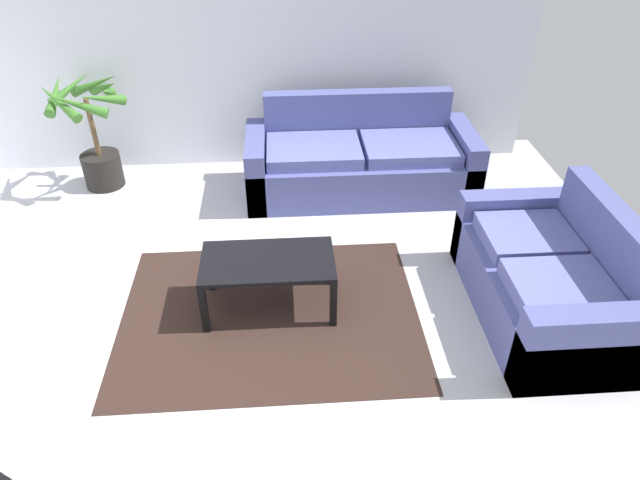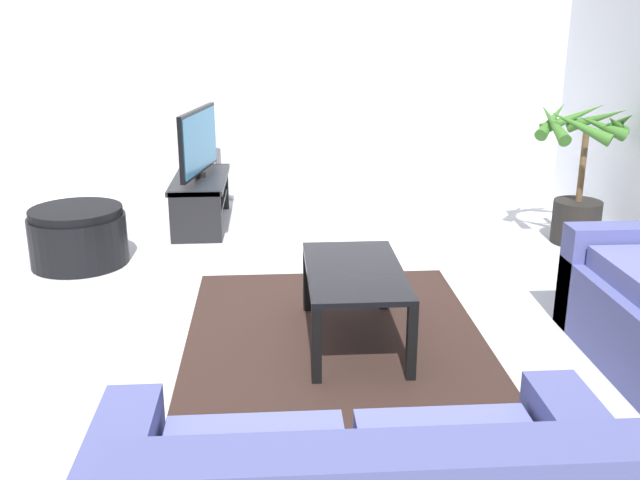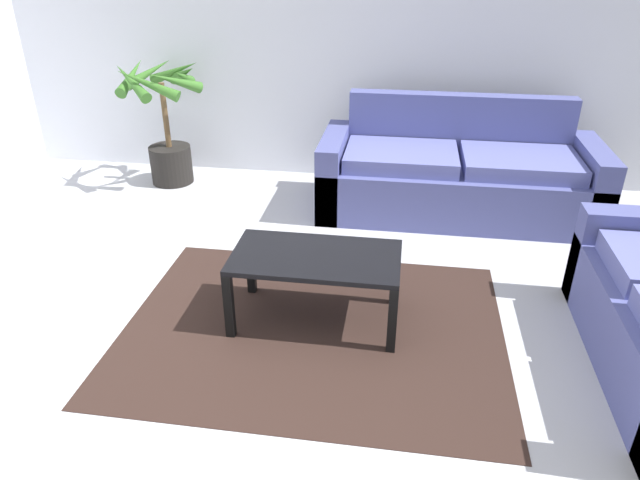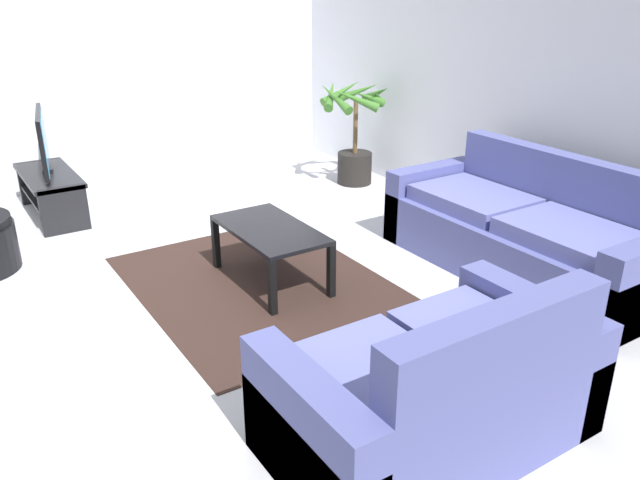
{
  "view_description": "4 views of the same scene",
  "coord_description": "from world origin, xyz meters",
  "views": [
    {
      "loc": [
        0.41,
        -2.75,
        2.91
      ],
      "look_at": [
        0.64,
        0.5,
        0.63
      ],
      "focal_mm": 32.19,
      "sensor_mm": 36.0,
      "label": 1
    },
    {
      "loc": [
        3.91,
        0.12,
        1.79
      ],
      "look_at": [
        0.45,
        0.35,
        0.67
      ],
      "focal_mm": 39.85,
      "sensor_mm": 36.0,
      "label": 2
    },
    {
      "loc": [
        0.72,
        -2.27,
        2.03
      ],
      "look_at": [
        0.27,
        0.71,
        0.46
      ],
      "focal_mm": 32.39,
      "sensor_mm": 36.0,
      "label": 3
    },
    {
      "loc": [
        4.11,
        -1.5,
        2.14
      ],
      "look_at": [
        0.62,
        0.77,
        0.41
      ],
      "focal_mm": 35.73,
      "sensor_mm": 36.0,
      "label": 4
    }
  ],
  "objects": [
    {
      "name": "ground_plane",
      "position": [
        0.0,
        0.0,
        0.0
      ],
      "size": [
        6.6,
        6.6,
        0.0
      ],
      "primitive_type": "plane",
      "color": "#B2B2B7"
    },
    {
      "name": "area_rug",
      "position": [
        0.26,
        0.46,
        0.0
      ],
      "size": [
        2.2,
        1.7,
        0.01
      ],
      "primitive_type": "cube",
      "color": "black",
      "rests_on": "ground"
    },
    {
      "name": "potted_palm",
      "position": [
        -1.43,
        2.54,
        0.53
      ],
      "size": [
        0.8,
        0.78,
        1.12
      ],
      "color": "black",
      "rests_on": "ground"
    },
    {
      "name": "couch_main",
      "position": [
        1.16,
        2.28,
        0.3
      ],
      "size": [
        2.21,
        0.9,
        0.9
      ],
      "color": "#4C518C",
      "rests_on": "ground"
    },
    {
      "name": "wall_back",
      "position": [
        0.0,
        3.0,
        1.35
      ],
      "size": [
        6.0,
        0.06,
        2.7
      ],
      "primitive_type": "cube",
      "color": "silver",
      "rests_on": "ground"
    },
    {
      "name": "coffee_table",
      "position": [
        0.26,
        0.56,
        0.38
      ],
      "size": [
        0.96,
        0.53,
        0.44
      ],
      "color": "black",
      "rests_on": "ground"
    }
  ]
}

